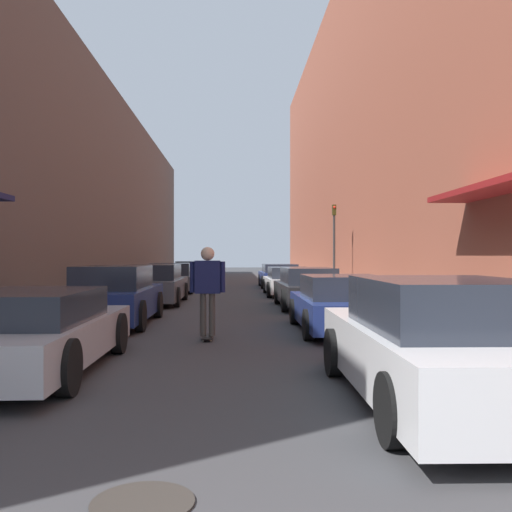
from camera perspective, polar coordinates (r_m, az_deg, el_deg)
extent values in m
plane|color=#38383A|center=(22.01, -2.76, -4.29)|extent=(115.21, 115.21, 0.00)
cube|color=#A3A099|center=(27.65, -12.10, -3.28)|extent=(1.80, 52.37, 0.12)
cube|color=#A3A099|center=(27.57, 6.85, -3.29)|extent=(1.80, 52.37, 0.12)
cube|color=#564C47|center=(28.43, -17.91, 6.45)|extent=(4.00, 52.37, 9.68)
cube|color=brown|center=(28.79, 12.70, 12.42)|extent=(4.00, 52.37, 15.67)
cube|color=maroon|center=(11.31, 23.13, 6.31)|extent=(1.00, 4.80, 0.12)
cube|color=#B7B7BC|center=(8.82, -20.99, -7.78)|extent=(1.77, 4.78, 0.55)
cube|color=#232833|center=(8.54, -21.51, -4.70)|extent=(1.55, 2.49, 0.43)
cylinder|color=black|center=(10.50, -22.82, -7.19)|extent=(0.18, 0.69, 0.69)
cylinder|color=black|center=(10.03, -13.55, -7.53)|extent=(0.18, 0.69, 0.69)
cylinder|color=black|center=(7.19, -18.30, -10.55)|extent=(0.18, 0.69, 0.69)
cube|color=navy|center=(14.26, -13.87, -4.51)|extent=(1.71, 4.65, 0.68)
cube|color=#232833|center=(14.00, -14.07, -2.08)|extent=(1.51, 2.42, 0.55)
cylinder|color=black|center=(15.86, -15.79, -4.72)|extent=(0.18, 0.70, 0.70)
cylinder|color=black|center=(15.55, -9.75, -4.82)|extent=(0.18, 0.70, 0.70)
cylinder|color=black|center=(13.09, -18.78, -5.73)|extent=(0.18, 0.70, 0.70)
cylinder|color=black|center=(12.72, -11.48, -5.90)|extent=(0.18, 0.70, 0.70)
cube|color=#515459|center=(20.13, -10.15, -3.24)|extent=(1.93, 4.79, 0.67)
cube|color=#232833|center=(19.86, -10.25, -1.58)|extent=(1.69, 2.49, 0.51)
cylinder|color=black|center=(21.75, -12.06, -3.49)|extent=(0.18, 0.65, 0.65)
cylinder|color=black|center=(21.50, -7.12, -3.53)|extent=(0.18, 0.65, 0.65)
cylinder|color=black|center=(18.84, -13.62, -4.04)|extent=(0.18, 0.65, 0.65)
cylinder|color=black|center=(18.55, -7.92, -4.10)|extent=(0.18, 0.65, 0.65)
cube|color=#515459|center=(26.20, -8.39, -2.54)|extent=(2.03, 4.64, 0.61)
cube|color=#232833|center=(25.95, -8.45, -1.30)|extent=(1.76, 2.42, 0.53)
cylinder|color=black|center=(27.74, -10.03, -2.71)|extent=(0.18, 0.66, 0.66)
cylinder|color=black|center=(27.54, -6.09, -2.73)|extent=(0.18, 0.66, 0.66)
cylinder|color=black|center=(24.92, -10.93, -3.02)|extent=(0.18, 0.66, 0.66)
cylinder|color=black|center=(24.70, -6.55, -3.05)|extent=(0.18, 0.66, 0.66)
cube|color=gray|center=(31.73, -7.41, -2.12)|extent=(2.02, 4.38, 0.58)
cube|color=#232833|center=(31.50, -7.44, -1.16)|extent=(1.73, 2.30, 0.50)
cylinder|color=black|center=(33.16, -8.79, -2.27)|extent=(0.18, 0.65, 0.65)
cylinder|color=black|center=(33.00, -5.59, -2.28)|extent=(0.18, 0.65, 0.65)
cylinder|color=black|center=(30.50, -9.38, -2.47)|extent=(0.18, 0.65, 0.65)
cylinder|color=black|center=(30.33, -5.89, -2.48)|extent=(0.18, 0.65, 0.65)
cube|color=gray|center=(36.89, -6.67, -1.74)|extent=(1.75, 4.47, 0.66)
cube|color=#232833|center=(36.65, -6.70, -0.88)|extent=(1.54, 2.32, 0.45)
cylinder|color=black|center=(38.35, -7.78, -1.95)|extent=(0.18, 0.66, 0.66)
cylinder|color=black|center=(38.22, -5.22, -1.95)|extent=(0.18, 0.66, 0.66)
cylinder|color=black|center=(35.59, -8.22, -2.10)|extent=(0.18, 0.66, 0.66)
cylinder|color=black|center=(35.45, -5.46, -2.11)|extent=(0.18, 0.66, 0.66)
cube|color=silver|center=(6.85, 17.74, -9.57)|extent=(1.98, 4.75, 0.68)
cube|color=#232833|center=(6.55, 18.44, -4.58)|extent=(1.71, 2.48, 0.55)
cylinder|color=black|center=(8.04, 7.77, -9.53)|extent=(0.18, 0.66, 0.66)
cylinder|color=black|center=(8.56, 20.31, -8.95)|extent=(0.18, 0.66, 0.66)
cylinder|color=black|center=(5.25, 13.46, -14.72)|extent=(0.18, 0.66, 0.66)
cube|color=navy|center=(12.70, 8.52, -5.40)|extent=(1.85, 4.28, 0.58)
cube|color=#232833|center=(12.45, 8.70, -3.05)|extent=(1.62, 2.23, 0.49)
cylinder|color=black|center=(13.90, 3.83, -5.56)|extent=(0.18, 0.62, 0.62)
cylinder|color=black|center=(14.20, 11.11, -5.44)|extent=(0.18, 0.62, 0.62)
cylinder|color=black|center=(11.28, 5.24, -6.86)|extent=(0.18, 0.62, 0.62)
cylinder|color=black|center=(11.64, 14.12, -6.64)|extent=(0.18, 0.62, 0.62)
cube|color=#232326|center=(18.31, 5.11, -3.67)|extent=(1.82, 4.70, 0.58)
cube|color=#232833|center=(18.05, 5.21, -1.99)|extent=(1.56, 2.46, 0.51)
cylinder|color=black|center=(19.67, 2.14, -3.82)|extent=(0.18, 0.68, 0.68)
cylinder|color=black|center=(19.87, 7.00, -3.78)|extent=(0.18, 0.68, 0.68)
cylinder|color=black|center=(16.80, 2.88, -4.48)|extent=(0.18, 0.68, 0.68)
cylinder|color=black|center=(17.03, 8.55, -4.42)|extent=(0.18, 0.68, 0.68)
cube|color=silver|center=(23.94, 3.29, -2.86)|extent=(1.92, 4.56, 0.55)
cube|color=#232833|center=(23.70, 3.34, -1.67)|extent=(1.67, 2.38, 0.46)
cylinder|color=black|center=(25.28, 0.94, -3.01)|extent=(0.18, 0.63, 0.63)
cylinder|color=black|center=(25.44, 5.03, -2.99)|extent=(0.18, 0.63, 0.63)
cylinder|color=black|center=(22.48, 1.33, -3.39)|extent=(0.18, 0.63, 0.63)
cylinder|color=black|center=(22.66, 5.91, -3.37)|extent=(0.18, 0.63, 0.63)
cube|color=navy|center=(29.98, 2.34, -2.21)|extent=(2.02, 4.58, 0.62)
cube|color=#232833|center=(29.74, 2.37, -1.22)|extent=(1.74, 2.40, 0.42)
cylinder|color=black|center=(31.33, 0.43, -2.42)|extent=(0.18, 0.64, 0.64)
cylinder|color=black|center=(31.47, 3.84, -2.41)|extent=(0.18, 0.64, 0.64)
cylinder|color=black|center=(28.52, 0.68, -2.66)|extent=(0.18, 0.64, 0.64)
cylinder|color=black|center=(28.68, 4.42, -2.65)|extent=(0.18, 0.64, 0.64)
cube|color=black|center=(11.41, -4.86, -8.02)|extent=(0.20, 0.78, 0.02)
cylinder|color=beige|center=(11.67, -5.18, -8.02)|extent=(0.03, 0.06, 0.06)
cylinder|color=beige|center=(11.66, -4.43, -8.03)|extent=(0.03, 0.06, 0.06)
cylinder|color=beige|center=(11.17, -5.32, -8.38)|extent=(0.03, 0.06, 0.06)
cylinder|color=beige|center=(11.17, -4.53, -8.39)|extent=(0.03, 0.06, 0.06)
cylinder|color=#47423D|center=(11.36, -5.31, -5.86)|extent=(0.13, 0.13, 0.84)
cylinder|color=#47423D|center=(11.36, -4.42, -5.86)|extent=(0.13, 0.13, 0.84)
cube|color=#191E4C|center=(11.31, -4.86, -2.10)|extent=(0.50, 0.23, 0.65)
sphere|color=beige|center=(11.30, -4.86, 0.22)|extent=(0.27, 0.27, 0.27)
cylinder|color=#191E4C|center=(11.33, -6.39, -2.10)|extent=(0.10, 0.10, 0.61)
cylinder|color=#191E4C|center=(11.30, -3.33, -2.10)|extent=(0.10, 0.10, 0.61)
cylinder|color=#332D28|center=(4.22, -11.27, -23.05)|extent=(0.70, 0.70, 0.02)
cylinder|color=#2D2D2D|center=(24.69, 7.82, 0.79)|extent=(0.10, 0.10, 3.73)
cube|color=#332D0F|center=(24.77, 7.82, 4.58)|extent=(0.16, 0.16, 0.45)
sphere|color=red|center=(24.69, 7.85, 4.86)|extent=(0.11, 0.11, 0.11)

